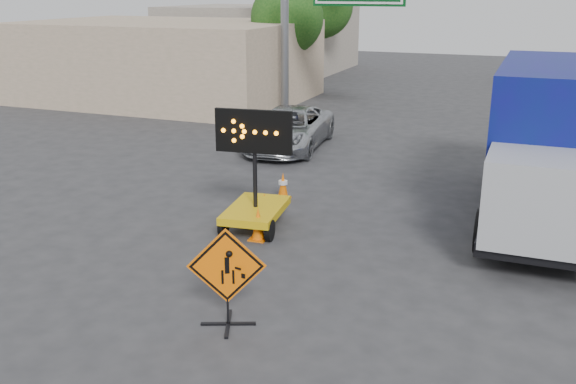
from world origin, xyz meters
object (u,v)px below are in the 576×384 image
Objects in this scene: construction_sign at (227,275)px; box_truck at (546,152)px; arrow_board at (255,203)px; pickup_truck at (289,129)px.

box_truck is at bearing 35.16° from construction_sign.
arrow_board is 7.31m from box_truck.
pickup_truck is at bearing 84.42° from construction_sign.
arrow_board is 0.56× the size of pickup_truck.
construction_sign is 9.25m from box_truck.
construction_sign is at bearing -78.39° from arrow_board.
pickup_truck is at bearing 98.99° from arrow_board.
box_truck reaches higher than arrow_board.
box_truck is at bearing 19.87° from arrow_board.
pickup_truck is at bearing 151.44° from box_truck.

